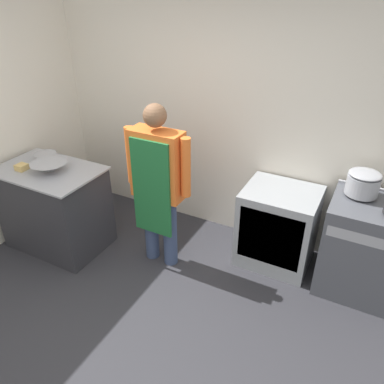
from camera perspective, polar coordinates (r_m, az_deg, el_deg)
The scene contains 11 objects.
ground_plane at distance 3.30m, azimuth -10.83°, elevation -22.45°, with size 14.00×14.00×0.00m, color #2D2D33.
wall_back at distance 3.98m, azimuth 5.32°, elevation 11.52°, with size 8.00×0.05×2.70m.
wall_left at distance 4.45m, azimuth -26.13°, elevation 10.62°, with size 0.05×8.00×2.70m.
prep_counter at distance 4.26m, azimuth -20.10°, elevation -2.25°, with size 1.06×0.71×0.91m.
stove at distance 3.77m, azimuth 25.19°, elevation -7.86°, with size 0.77×0.63×0.93m.
fridge_unit at distance 3.89m, azimuth 12.92°, elevation -5.17°, with size 0.72×0.61×0.82m.
person_cook at distance 3.52m, azimuth -5.27°, elevation 2.00°, with size 0.68×0.24×1.67m.
mixing_bowl at distance 3.98m, azimuth -20.90°, elevation 3.57°, with size 0.36×0.36×0.10m.
small_bowl at distance 4.29m, azimuth -21.41°, elevation 5.08°, with size 0.24×0.24×0.07m.
plastic_tub at distance 4.14m, azimuth -24.54°, elevation 3.47°, with size 0.10×0.10×0.06m.
stock_pot at distance 3.57m, azimuth 24.63°, elevation 1.30°, with size 0.28×0.28×0.22m.
Camera 1 is at (1.43, -1.49, 2.58)m, focal length 35.00 mm.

